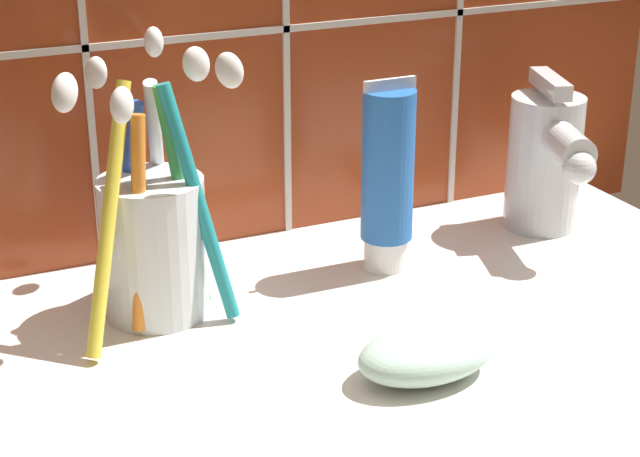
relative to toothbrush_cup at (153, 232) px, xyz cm
name	(u,v)px	position (x,y,z in cm)	size (l,w,h in cm)	color
sink_counter	(384,352)	(11.87, -9.43, -6.68)	(58.79, 38.65, 2.00)	silver
toothbrush_cup	(153,232)	(0.00, 0.00, 0.00)	(12.63, 14.89, 18.22)	silver
toothpaste_tube	(388,177)	(16.98, 0.02, 1.21)	(3.87, 3.69, 13.93)	white
sink_faucet	(547,158)	(31.50, 1.29, 0.12)	(6.20, 11.21, 12.09)	silver
soap_bar	(428,353)	(11.98, -14.64, -4.20)	(8.59, 5.37, 2.97)	silver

